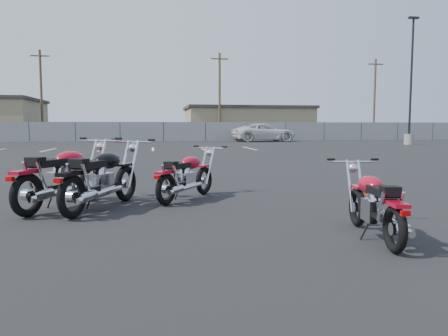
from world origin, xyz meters
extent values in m
plane|color=black|center=(0.00, 0.00, 0.00)|extent=(120.00, 120.00, 0.00)
torus|color=black|center=(-2.12, 1.55, 0.33)|extent=(0.42, 0.65, 0.67)
cylinder|color=silver|center=(-2.12, 1.55, 0.33)|extent=(0.18, 0.21, 0.18)
torus|color=black|center=(-2.87, 0.12, 0.33)|extent=(0.42, 0.65, 0.67)
cylinder|color=silver|center=(-2.87, 0.12, 0.33)|extent=(0.18, 0.21, 0.18)
cube|color=black|center=(-2.49, 0.83, 0.38)|extent=(0.64, 1.09, 0.07)
cube|color=silver|center=(-2.52, 0.78, 0.45)|extent=(0.47, 0.52, 0.33)
cylinder|color=silver|center=(-2.52, 0.78, 0.65)|extent=(0.33, 0.35, 0.29)
ellipsoid|color=#A60A1E|center=(-2.40, 1.01, 0.80)|extent=(0.60, 0.73, 0.28)
cube|color=black|center=(-2.65, 0.54, 0.78)|extent=(0.54, 0.68, 0.11)
cube|color=black|center=(-2.78, 0.29, 0.82)|extent=(0.31, 0.29, 0.13)
cube|color=#A60A1E|center=(-2.88, 0.10, 0.68)|extent=(0.39, 0.51, 0.06)
cube|color=#A60A1E|center=(-2.12, 1.55, 0.68)|extent=(0.30, 0.40, 0.04)
cylinder|color=silver|center=(-2.67, 0.21, 0.61)|extent=(0.14, 0.21, 0.44)
cylinder|color=silver|center=(-2.91, 0.33, 0.61)|extent=(0.14, 0.21, 0.44)
cylinder|color=silver|center=(-2.49, 0.46, 0.31)|extent=(0.66, 1.13, 0.14)
cylinder|color=silver|center=(-2.66, 0.14, 0.33)|extent=(0.30, 0.41, 0.15)
cylinder|color=silver|center=(-1.97, 1.62, 0.69)|extent=(0.25, 0.42, 0.88)
cylinder|color=silver|center=(-2.15, 1.71, 0.69)|extent=(0.25, 0.42, 0.88)
sphere|color=silver|center=(-1.98, 1.83, 0.98)|extent=(0.24, 0.24, 0.18)
cylinder|color=silver|center=(-1.97, 1.84, 1.09)|extent=(0.71, 0.39, 0.03)
cylinder|color=black|center=(-1.63, 1.64, 1.14)|extent=(0.14, 0.10, 0.04)
cylinder|color=black|center=(-2.32, 2.01, 1.14)|extent=(0.14, 0.10, 0.04)
cylinder|color=black|center=(-2.68, 0.81, 0.17)|extent=(0.17, 0.10, 0.33)
cube|color=#990505|center=(-3.01, -0.16, 0.61)|extent=(0.13, 0.11, 0.07)
torus|color=black|center=(-1.50, 1.32, 0.33)|extent=(0.39, 0.64, 0.65)
cylinder|color=silver|center=(-1.50, 1.32, 0.33)|extent=(0.17, 0.20, 0.17)
torus|color=black|center=(-2.18, -0.11, 0.33)|extent=(0.39, 0.64, 0.65)
cylinder|color=silver|center=(-2.18, -0.11, 0.33)|extent=(0.17, 0.20, 0.17)
cube|color=black|center=(-1.84, 0.61, 0.37)|extent=(0.59, 1.08, 0.07)
cube|color=silver|center=(-1.86, 0.56, 0.44)|extent=(0.45, 0.51, 0.33)
cylinder|color=silver|center=(-1.86, 0.56, 0.63)|extent=(0.31, 0.34, 0.29)
ellipsoid|color=black|center=(-1.76, 0.78, 0.79)|extent=(0.57, 0.72, 0.28)
cube|color=black|center=(-1.98, 0.31, 0.76)|extent=(0.52, 0.66, 0.11)
cube|color=black|center=(-2.10, 0.07, 0.81)|extent=(0.30, 0.28, 0.13)
cube|color=black|center=(-2.19, -0.13, 0.67)|extent=(0.38, 0.50, 0.05)
cube|color=black|center=(-1.50, 1.32, 0.67)|extent=(0.29, 0.40, 0.04)
cylinder|color=silver|center=(-1.99, -0.02, 0.60)|extent=(0.14, 0.20, 0.43)
cylinder|color=silver|center=(-2.23, 0.10, 0.60)|extent=(0.14, 0.20, 0.43)
cylinder|color=silver|center=(-1.82, 0.24, 0.31)|extent=(0.61, 1.13, 0.14)
cylinder|color=silver|center=(-1.98, -0.08, 0.33)|extent=(0.29, 0.40, 0.14)
cylinder|color=silver|center=(-1.35, 1.39, 0.68)|extent=(0.23, 0.41, 0.86)
cylinder|color=silver|center=(-1.53, 1.48, 0.68)|extent=(0.23, 0.41, 0.86)
sphere|color=silver|center=(-1.37, 1.59, 0.96)|extent=(0.23, 0.23, 0.17)
cylinder|color=silver|center=(-1.36, 1.61, 1.07)|extent=(0.70, 0.36, 0.03)
cylinder|color=black|center=(-1.02, 1.43, 1.11)|extent=(0.14, 0.09, 0.04)
cylinder|color=black|center=(-1.71, 1.76, 1.11)|extent=(0.14, 0.09, 0.04)
cylinder|color=black|center=(-2.03, 0.57, 0.16)|extent=(0.17, 0.10, 0.33)
cube|color=#990505|center=(-2.32, -0.38, 0.60)|extent=(0.13, 0.11, 0.07)
torus|color=black|center=(0.00, 1.88, 0.28)|extent=(0.41, 0.52, 0.56)
cylinder|color=silver|center=(0.00, 1.88, 0.28)|extent=(0.16, 0.18, 0.15)
torus|color=black|center=(-0.79, 0.78, 0.28)|extent=(0.41, 0.52, 0.56)
cylinder|color=silver|center=(-0.79, 0.78, 0.28)|extent=(0.16, 0.18, 0.15)
cube|color=black|center=(-0.39, 1.33, 0.32)|extent=(0.65, 0.85, 0.06)
cube|color=silver|center=(-0.42, 1.29, 0.37)|extent=(0.42, 0.44, 0.28)
cylinder|color=silver|center=(-0.42, 1.29, 0.54)|extent=(0.29, 0.30, 0.25)
ellipsoid|color=#A60A1E|center=(-0.29, 1.47, 0.67)|extent=(0.55, 0.61, 0.24)
cube|color=black|center=(-0.56, 1.10, 0.66)|extent=(0.50, 0.56, 0.09)
cube|color=black|center=(-0.69, 0.91, 0.69)|extent=(0.27, 0.26, 0.11)
cube|color=#A60A1E|center=(-0.80, 0.76, 0.58)|extent=(0.37, 0.42, 0.05)
cube|color=#A60A1E|center=(0.00, 1.88, 0.58)|extent=(0.28, 0.33, 0.04)
cylinder|color=silver|center=(-0.61, 0.83, 0.51)|extent=(0.14, 0.17, 0.37)
cylinder|color=silver|center=(-0.80, 0.96, 0.51)|extent=(0.14, 0.17, 0.37)
cylinder|color=silver|center=(-0.43, 1.01, 0.26)|extent=(0.67, 0.89, 0.12)
cylinder|color=silver|center=(-0.61, 0.77, 0.28)|extent=(0.28, 0.33, 0.12)
cylinder|color=silver|center=(0.14, 1.92, 0.58)|extent=(0.25, 0.33, 0.74)
cylinder|color=silver|center=(0.00, 2.02, 0.58)|extent=(0.25, 0.33, 0.74)
sphere|color=silver|center=(0.15, 2.09, 0.82)|extent=(0.21, 0.21, 0.15)
cylinder|color=silver|center=(0.16, 2.11, 0.92)|extent=(0.55, 0.40, 0.03)
cylinder|color=black|center=(0.42, 1.90, 0.95)|extent=(0.11, 0.09, 0.03)
cylinder|color=black|center=(-0.11, 2.28, 0.95)|extent=(0.11, 0.09, 0.03)
cylinder|color=black|center=(-0.55, 1.33, 0.14)|extent=(0.13, 0.10, 0.28)
cube|color=#990505|center=(-0.94, 0.56, 0.51)|extent=(0.11, 0.10, 0.06)
torus|color=black|center=(1.73, -1.25, 0.26)|extent=(0.18, 0.54, 0.53)
cylinder|color=silver|center=(1.73, -1.25, 0.26)|extent=(0.11, 0.15, 0.14)
torus|color=black|center=(1.54, -2.51, 0.26)|extent=(0.18, 0.54, 0.53)
cylinder|color=silver|center=(1.54, -2.51, 0.26)|extent=(0.11, 0.15, 0.14)
cube|color=black|center=(1.64, -1.88, 0.30)|extent=(0.23, 0.93, 0.05)
cube|color=silver|center=(1.63, -1.92, 0.35)|extent=(0.29, 0.37, 0.26)
cylinder|color=silver|center=(1.63, -1.92, 0.51)|extent=(0.21, 0.24, 0.23)
ellipsoid|color=#A60A1E|center=(1.66, -1.72, 0.63)|extent=(0.34, 0.55, 0.23)
cube|color=black|center=(1.60, -2.14, 0.62)|extent=(0.30, 0.51, 0.09)
cube|color=black|center=(1.57, -2.36, 0.65)|extent=(0.22, 0.19, 0.11)
cube|color=#A60A1E|center=(1.54, -2.53, 0.54)|extent=(0.21, 0.39, 0.04)
cube|color=#A60A1E|center=(1.73, -1.25, 0.54)|extent=(0.16, 0.31, 0.04)
cylinder|color=silver|center=(1.67, -2.40, 0.48)|extent=(0.07, 0.17, 0.35)
cylinder|color=silver|center=(1.46, -2.37, 0.48)|extent=(0.07, 0.17, 0.35)
cylinder|color=silver|center=(1.74, -2.16, 0.25)|extent=(0.22, 0.97, 0.11)
cylinder|color=silver|center=(1.70, -2.44, 0.26)|extent=(0.15, 0.32, 0.12)
cylinder|color=silver|center=(1.83, -1.16, 0.55)|extent=(0.09, 0.35, 0.69)
cylinder|color=silver|center=(1.67, -1.13, 0.55)|extent=(0.09, 0.35, 0.69)
sphere|color=silver|center=(1.77, -1.01, 0.78)|extent=(0.16, 0.16, 0.14)
cylinder|color=silver|center=(1.77, -0.99, 0.86)|extent=(0.61, 0.12, 0.03)
cylinder|color=black|center=(2.08, -1.05, 0.90)|extent=(0.11, 0.05, 0.03)
cylinder|color=black|center=(1.47, -0.96, 0.90)|extent=(0.11, 0.05, 0.03)
cylinder|color=black|center=(1.50, -1.95, 0.13)|extent=(0.14, 0.04, 0.26)
cube|color=#990505|center=(1.51, -2.76, 0.48)|extent=(0.10, 0.07, 0.05)
cone|color=#DA4B0B|center=(3.07, 1.33, 0.16)|extent=(0.24, 0.24, 0.30)
cube|color=#DA4B0B|center=(3.07, 1.33, 0.00)|extent=(0.26, 0.26, 0.01)
cylinder|color=gray|center=(18.22, 23.76, 0.40)|extent=(0.70, 0.70, 0.80)
cylinder|color=black|center=(18.22, 23.76, 5.06)|extent=(0.16, 0.16, 8.52)
cube|color=black|center=(18.22, 23.76, 9.40)|extent=(0.80, 0.25, 0.15)
cube|color=slate|center=(0.00, 35.00, 0.90)|extent=(80.00, 0.04, 1.80)
cylinder|color=black|center=(-12.00, 35.00, 0.90)|extent=(0.06, 0.06, 1.80)
cylinder|color=black|center=(-8.00, 35.00, 0.90)|extent=(0.06, 0.06, 1.80)
cylinder|color=black|center=(-4.00, 35.00, 0.90)|extent=(0.06, 0.06, 1.80)
cylinder|color=black|center=(0.00, 35.00, 0.90)|extent=(0.06, 0.06, 1.80)
cylinder|color=black|center=(4.00, 35.00, 0.90)|extent=(0.06, 0.06, 1.80)
cylinder|color=black|center=(8.00, 35.00, 0.90)|extent=(0.06, 0.06, 1.80)
cylinder|color=black|center=(12.00, 35.00, 0.90)|extent=(0.06, 0.06, 1.80)
cylinder|color=black|center=(16.00, 35.00, 0.90)|extent=(0.06, 0.06, 1.80)
cylinder|color=black|center=(20.00, 35.00, 0.90)|extent=(0.06, 0.06, 1.80)
cylinder|color=black|center=(24.00, 35.00, 0.90)|extent=(0.06, 0.06, 1.80)
cylinder|color=black|center=(28.00, 35.00, 0.90)|extent=(0.06, 0.06, 1.80)
cube|color=#8D7F5B|center=(10.00, 44.00, 1.70)|extent=(14.00, 9.00, 3.40)
cube|color=#36302D|center=(10.00, 44.00, 3.55)|extent=(14.40, 9.40, 0.30)
cylinder|color=#463520|center=(-12.00, 40.00, 4.50)|extent=(0.24, 0.24, 9.00)
cube|color=#463520|center=(-12.00, 40.00, 8.40)|extent=(1.80, 0.12, 0.12)
cylinder|color=#463520|center=(6.00, 39.00, 4.50)|extent=(0.24, 0.24, 9.00)
cube|color=#463520|center=(6.00, 39.00, 8.40)|extent=(1.80, 0.12, 0.12)
cylinder|color=#463520|center=(24.00, 40.00, 4.50)|extent=(0.24, 0.24, 9.00)
cube|color=#463520|center=(24.00, 40.00, 8.40)|extent=(1.80, 0.12, 0.12)
cube|color=silver|center=(-7.00, 20.00, 0.00)|extent=(0.12, 4.00, 0.01)
cube|color=silver|center=(-4.00, 20.00, 0.00)|extent=(0.12, 4.00, 0.01)
cube|color=silver|center=(-1.00, 20.00, 0.00)|extent=(0.12, 4.00, 0.01)
cube|color=silver|center=(2.00, 20.00, 0.00)|extent=(0.12, 4.00, 0.01)
cube|color=silver|center=(5.00, 20.00, 0.00)|extent=(0.12, 4.00, 0.01)
imported|color=silver|center=(9.17, 32.53, 1.29)|extent=(3.54, 7.06, 2.57)
camera|label=1|loc=(-1.00, -6.74, 1.35)|focal=35.00mm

